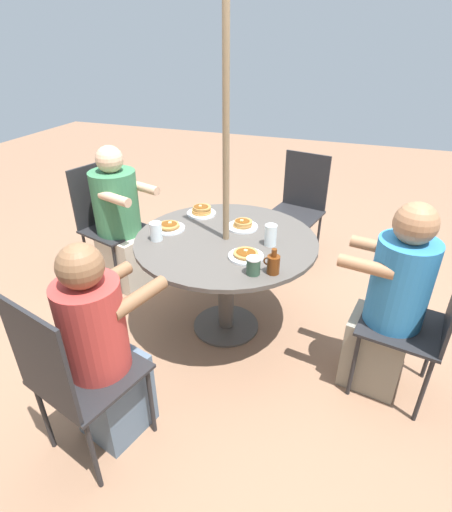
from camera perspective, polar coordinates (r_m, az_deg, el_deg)
name	(u,v)px	position (r m, az deg, el deg)	size (l,w,h in m)	color
ground_plane	(226,326)	(2.99, 0.00, -9.92)	(12.00, 12.00, 0.00)	#8C664C
patio_table	(226,255)	(2.65, 0.00, 0.20)	(1.19, 1.19, 0.72)	#4C4742
umbrella_pole	(226,192)	(2.47, 0.00, 9.17)	(0.04, 0.04, 2.09)	#846B4C
patio_chair_north	(424,318)	(2.42, 26.44, -7.90)	(0.51, 0.51, 0.98)	#232326
diner_north	(389,308)	(2.42, 22.29, -6.89)	(0.49, 0.38, 1.19)	gray
patio_chair_east	(299,203)	(3.67, 10.40, 7.49)	(0.52, 0.52, 0.98)	#232326
patio_chair_south	(106,217)	(3.46, -16.79, 5.33)	(0.54, 0.54, 0.98)	#232326
diner_south	(121,225)	(3.34, -14.76, 4.27)	(0.54, 0.46, 1.17)	beige
patio_chair_west	(71,373)	(2.00, -21.29, -15.32)	(0.53, 0.53, 0.98)	#232326
diner_west	(103,353)	(2.08, -17.15, -13.16)	(0.41, 0.53, 1.14)	slate
pancake_plate_a	(243,225)	(2.73, 2.39, 4.43)	(0.21, 0.21, 0.06)	white
pancake_plate_b	(169,227)	(2.74, -8.11, 4.13)	(0.21, 0.21, 0.05)	white
pancake_plate_c	(246,255)	(2.37, 2.87, 0.12)	(0.21, 0.21, 0.05)	white
pancake_plate_d	(201,211)	(2.94, -3.52, 6.41)	(0.21, 0.21, 0.07)	white
syrup_bottle	(273,264)	(2.21, 6.76, -1.11)	(0.09, 0.07, 0.15)	#602D0F
coffee_cup	(253,266)	(2.20, 3.93, -1.41)	(0.08, 0.08, 0.10)	#33513D
drinking_glass_a	(156,231)	(2.59, -9.97, 3.47)	(0.08, 0.08, 0.12)	silver
drinking_glass_b	(271,235)	(2.50, 6.39, 2.97)	(0.08, 0.08, 0.14)	silver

